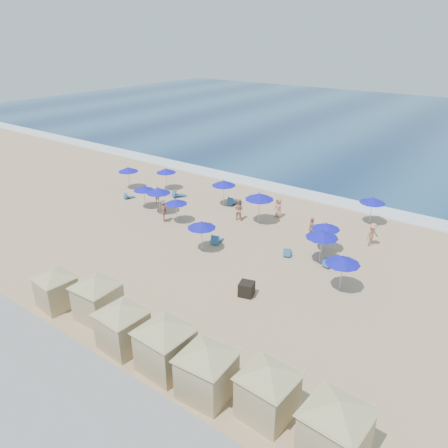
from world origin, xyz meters
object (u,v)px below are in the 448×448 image
Objects in this scene: umbrella_5 at (176,201)px; umbrella_10 at (322,234)px; cabana_2 at (122,320)px; beachgoer_0 at (157,195)px; cabana_6 at (337,422)px; umbrella_11 at (343,260)px; cabana_0 at (55,284)px; umbrella_2 at (166,170)px; cabana_4 at (207,364)px; beachgoer_3 at (372,235)px; umbrella_6 at (202,225)px; umbrella_3 at (158,191)px; umbrella_1 at (144,188)px; beachgoer_4 at (278,208)px; umbrella_4 at (224,183)px; beachgoer_5 at (164,212)px; cabana_1 at (97,293)px; cabana_3 at (165,339)px; umbrella_7 at (259,196)px; beachgoer_2 at (311,228)px; cabana_5 at (268,385)px; beachgoer_1 at (239,209)px; umbrella_8 at (326,226)px; umbrella_9 at (373,200)px; umbrella_0 at (128,169)px; trash_bin at (247,289)px.

umbrella_5 is 12.51m from umbrella_10.
beachgoer_0 is at bearing 129.71° from cabana_2.
cabana_6 is 1.95× the size of umbrella_11.
cabana_6 reaches higher than cabana_0.
umbrella_2 is at bearing 138.95° from umbrella_5.
cabana_4 is 2.53× the size of beachgoer_3.
cabana_4 is 23.66m from beachgoer_0.
umbrella_3 is at bearing 156.10° from umbrella_6.
umbrella_1 is (-7.01, 13.67, 0.40)m from cabana_0.
cabana_6 is 2.77× the size of beachgoer_4.
beachgoer_5 is (-1.79, -5.85, -1.27)m from umbrella_4.
cabana_6 is at bearing 2.35° from cabana_2.
cabana_1 is 13.38m from beachgoer_5.
umbrella_5 is at bearing 130.63° from cabana_3.
beachgoer_5 is (-5.82, 2.20, -1.16)m from umbrella_6.
umbrella_7 is 5.05m from beachgoer_2.
beachgoer_0 is at bearing 168.32° from umbrella_11.
beachgoer_0 is 0.96× the size of beachgoer_4.
cabana_5 is 20.34m from beachgoer_1.
umbrella_2 is 7.15m from umbrella_4.
umbrella_3 is 1.41× the size of beachgoer_4.
cabana_0 is at bearing -137.87° from umbrella_11.
cabana_3 is at bearing -41.31° from umbrella_1.
beachgoer_4 is at bearing 26.39° from umbrella_1.
umbrella_8 is 8.35m from beachgoer_1.
umbrella_6 is (11.17, -8.16, 0.08)m from umbrella_2.
umbrella_7 is 1.59× the size of beachgoer_4.
beachgoer_1 is at bearing 43.15° from umbrella_5.
cabana_2 is 19.19m from beachgoer_4.
cabana_5 is 1.77× the size of umbrella_4.
beachgoer_4 is at bearing -145.19° from beachgoer_1.
cabana_1 is 16.22m from umbrella_7.
cabana_3 is at bearing -178.14° from beachgoer_5.
umbrella_4 is at bearing 54.41° from umbrella_3.
umbrella_2 is 18.50m from umbrella_8.
umbrella_8 is (6.48, -1.46, -0.37)m from umbrella_7.
cabana_6 is 22.76m from umbrella_9.
umbrella_0 is at bearing 23.19° from beachgoer_5.
umbrella_10 reaches higher than umbrella_4.
umbrella_1 is 16.92m from umbrella_10.
beachgoer_5 is at bearing -152.27° from umbrella_5.
cabana_4 is 1.92× the size of umbrella_6.
trash_bin is at bearing -98.55° from umbrella_9.
cabana_6 is 21.58m from umbrella_7.
beachgoer_0 is at bearing 88.21° from umbrella_1.
umbrella_0 is 21.47m from umbrella_8.
umbrella_5 is (2.55, -0.61, -0.22)m from umbrella_3.
umbrella_8 is at bearing 86.88° from cabana_3.
cabana_1 is at bearing -118.79° from umbrella_10.
umbrella_9 is (17.35, 8.50, 0.21)m from umbrella_1.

